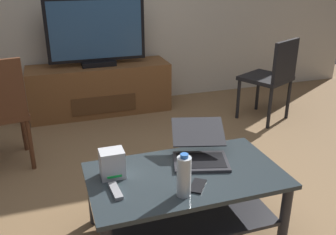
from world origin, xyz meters
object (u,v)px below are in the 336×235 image
at_px(laptop, 200,149).
at_px(television, 96,33).
at_px(dining_chair, 273,75).
at_px(coffee_table, 185,192).
at_px(tv_remote, 116,191).
at_px(water_bottle_near, 184,176).
at_px(cell_phone, 198,186).
at_px(media_cabinet, 100,89).
at_px(router_box, 112,164).

bearing_deg(laptop, television, 98.66).
bearing_deg(television, dining_chair, -25.77).
bearing_deg(dining_chair, laptop, -137.02).
bearing_deg(coffee_table, tv_remote, -171.37).
height_order(water_bottle_near, cell_phone, water_bottle_near).
bearing_deg(water_bottle_near, media_cabinet, 91.73).
height_order(television, cell_phone, television).
bearing_deg(tv_remote, coffee_table, 4.92).
bearing_deg(laptop, cell_phone, -114.51).
distance_m(television, dining_chair, 1.88).
relative_size(media_cabinet, laptop, 3.12).
distance_m(laptop, water_bottle_near, 0.43).
height_order(dining_chair, water_bottle_near, dining_chair).
relative_size(dining_chair, water_bottle_near, 3.60).
height_order(router_box, water_bottle_near, water_bottle_near).
xyz_separation_m(laptop, tv_remote, (-0.58, -0.22, -0.05)).
bearing_deg(laptop, router_box, -175.01).
bearing_deg(media_cabinet, water_bottle_near, -88.27).
bearing_deg(laptop, tv_remote, -159.30).
height_order(laptop, cell_phone, laptop).
bearing_deg(cell_phone, water_bottle_near, -117.96).
distance_m(television, tv_remote, 2.34).
distance_m(coffee_table, router_box, 0.47).
height_order(media_cabinet, router_box, router_box).
bearing_deg(water_bottle_near, router_box, 136.52).
xyz_separation_m(media_cabinet, tv_remote, (-0.26, -2.30, 0.16)).
distance_m(laptop, router_box, 0.56).
height_order(dining_chair, router_box, dining_chair).
xyz_separation_m(media_cabinet, dining_chair, (1.66, -0.82, 0.23)).
bearing_deg(media_cabinet, cell_phone, -85.82).
distance_m(router_box, cell_phone, 0.50).
height_order(media_cabinet, tv_remote, media_cabinet).
bearing_deg(media_cabinet, television, -90.00).
bearing_deg(tv_remote, television, 79.69).
bearing_deg(dining_chair, water_bottle_near, -134.64).
relative_size(media_cabinet, cell_phone, 10.92).
bearing_deg(tv_remote, laptop, 16.99).
relative_size(media_cabinet, television, 1.48).
xyz_separation_m(media_cabinet, router_box, (-0.25, -2.13, 0.23)).
relative_size(television, water_bottle_near, 4.26).
distance_m(media_cabinet, router_box, 2.16).
distance_m(television, laptop, 2.12).
height_order(dining_chair, laptop, dining_chair).
bearing_deg(router_box, dining_chair, 34.37).
distance_m(media_cabinet, dining_chair, 1.87).
xyz_separation_m(coffee_table, cell_phone, (0.01, -0.15, 0.13)).
relative_size(coffee_table, television, 1.10).
relative_size(television, dining_chair, 1.18).
height_order(dining_chair, cell_phone, dining_chair).
bearing_deg(router_box, water_bottle_near, -43.48).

